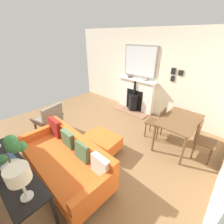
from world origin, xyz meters
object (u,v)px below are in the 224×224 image
at_px(console_table, 11,172).
at_px(dining_table, 179,123).
at_px(book_stack, 5,161).
at_px(mantel_bowl_far, 145,80).
at_px(sofa, 66,159).
at_px(ottoman, 103,141).
at_px(mantel_bowl_near, 130,77).
at_px(dining_chair_near_fireplace, 158,121).
at_px(armchair_accent, 50,117).
at_px(table_lamp_far_end, 18,175).
at_px(dining_chair_by_back_wall, 202,138).
at_px(potted_plant, 10,156).
at_px(fireplace, 135,97).

xyz_separation_m(console_table, dining_table, (-3.05, 1.28, -0.04)).
bearing_deg(book_stack, mantel_bowl_far, -177.62).
relative_size(sofa, ottoman, 2.57).
distance_m(mantel_bowl_near, mantel_bowl_far, 0.62).
bearing_deg(mantel_bowl_far, mantel_bowl_near, -90.00).
bearing_deg(dining_chair_near_fireplace, book_stack, -16.34).
bearing_deg(armchair_accent, dining_chair_near_fireplace, 127.54).
height_order(mantel_bowl_near, dining_chair_near_fireplace, mantel_bowl_near).
distance_m(table_lamp_far_end, dining_chair_by_back_wall, 3.32).
distance_m(sofa, dining_chair_near_fireplace, 2.35).
relative_size(sofa, book_stack, 7.79).
xyz_separation_m(mantel_bowl_near, potted_plant, (4.06, 1.09, -0.07)).
height_order(sofa, dining_chair_by_back_wall, dining_chair_by_back_wall).
relative_size(potted_plant, book_stack, 2.07).
xyz_separation_m(mantel_bowl_far, dining_chair_by_back_wall, (1.05, 2.09, -0.66)).
relative_size(console_table, book_stack, 6.29).
relative_size(table_lamp_far_end, book_stack, 1.73).
bearing_deg(table_lamp_far_end, sofa, -142.87).
xyz_separation_m(dining_table, dining_chair_near_fireplace, (-0.01, -0.51, -0.15)).
bearing_deg(mantel_bowl_near, dining_chair_by_back_wall, 68.75).
bearing_deg(console_table, fireplace, -171.49).
relative_size(mantel_bowl_near, armchair_accent, 0.18).
bearing_deg(book_stack, table_lamp_far_end, 90.35).
xyz_separation_m(console_table, dining_chair_by_back_wall, (-3.05, 1.79, -0.20)).
height_order(sofa, console_table, sofa).
relative_size(fireplace, table_lamp_far_end, 3.03).
relative_size(ottoman, potted_plant, 1.46).
relative_size(mantel_bowl_near, potted_plant, 0.27).
xyz_separation_m(ottoman, potted_plant, (1.73, 0.11, 0.86)).
relative_size(potted_plant, dining_chair_by_back_wall, 0.66).
bearing_deg(dining_chair_by_back_wall, mantel_bowl_near, -111.25).
distance_m(potted_plant, book_stack, 0.39).
distance_m(table_lamp_far_end, dining_table, 3.16).
distance_m(mantel_bowl_far, dining_chair_near_fireplace, 1.63).
distance_m(mantel_bowl_far, book_stack, 4.12).
height_order(potted_plant, dining_chair_near_fireplace, potted_plant).
distance_m(book_stack, dining_chair_by_back_wall, 3.62).
bearing_deg(mantel_bowl_near, book_stack, 10.87).
relative_size(fireplace, console_table, 0.83).
height_order(fireplace, dining_chair_by_back_wall, fireplace).
relative_size(console_table, potted_plant, 3.03).
relative_size(dining_table, dining_chair_by_back_wall, 1.38).
distance_m(console_table, dining_chair_by_back_wall, 3.54).
bearing_deg(potted_plant, console_table, -75.88).
xyz_separation_m(table_lamp_far_end, book_stack, (0.00, -0.76, -0.31)).
bearing_deg(console_table, dining_chair_near_fireplace, 165.87).
relative_size(console_table, dining_table, 1.45).
height_order(sofa, book_stack, book_stack).
distance_m(book_stack, dining_chair_near_fireplace, 3.21).
distance_m(mantel_bowl_near, console_table, 4.22).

